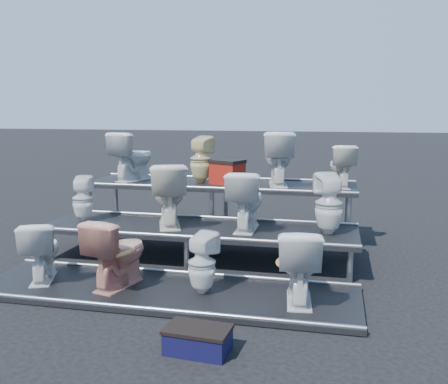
% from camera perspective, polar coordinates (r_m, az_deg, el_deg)
% --- Properties ---
extents(ground, '(80.00, 80.00, 0.00)m').
position_cam_1_polar(ground, '(6.79, -3.08, -7.78)').
color(ground, black).
rests_on(ground, ground).
extents(tier_front, '(4.20, 1.20, 0.06)m').
position_cam_1_polar(tier_front, '(5.60, -6.76, -11.30)').
color(tier_front, black).
rests_on(tier_front, ground).
extents(tier_mid, '(4.20, 1.20, 0.46)m').
position_cam_1_polar(tier_mid, '(6.72, -3.09, -5.91)').
color(tier_mid, black).
rests_on(tier_mid, ground).
extents(tier_back, '(4.20, 1.20, 0.86)m').
position_cam_1_polar(tier_back, '(7.90, -0.54, -2.08)').
color(tier_back, black).
rests_on(tier_back, ground).
extents(toilet_0, '(0.62, 0.78, 0.70)m').
position_cam_1_polar(toilet_0, '(6.13, -20.16, -6.27)').
color(toilet_0, silver).
rests_on(toilet_0, tier_front).
extents(toilet_1, '(0.60, 0.84, 0.78)m').
position_cam_1_polar(toilet_1, '(5.67, -12.07, -6.73)').
color(toilet_1, tan).
rests_on(toilet_1, tier_front).
extents(toilet_2, '(0.38, 0.39, 0.66)m').
position_cam_1_polar(toilet_2, '(5.37, -2.53, -8.11)').
color(toilet_2, silver).
rests_on(toilet_2, tier_front).
extents(toilet_3, '(0.51, 0.80, 0.78)m').
position_cam_1_polar(toilet_3, '(5.19, 8.57, -8.18)').
color(toilet_3, silver).
rests_on(toilet_3, tier_front).
extents(toilet_4, '(0.35, 0.35, 0.63)m').
position_cam_1_polar(toilet_4, '(7.22, -15.84, -0.74)').
color(toilet_4, silver).
rests_on(toilet_4, tier_mid).
extents(toilet_5, '(0.74, 0.95, 0.85)m').
position_cam_1_polar(toilet_5, '(6.69, -6.36, -0.26)').
color(toilet_5, silver).
rests_on(toilet_5, tier_mid).
extents(toilet_6, '(0.44, 0.76, 0.77)m').
position_cam_1_polar(toilet_6, '(6.44, 2.54, -0.96)').
color(toilet_6, silver).
rests_on(toilet_6, tier_mid).
extents(toilet_7, '(0.45, 0.45, 0.77)m').
position_cam_1_polar(toilet_7, '(6.34, 11.89, -1.33)').
color(toilet_7, silver).
rests_on(toilet_7, tier_mid).
extents(toilet_8, '(0.66, 0.87, 0.79)m').
position_cam_1_polar(toilet_8, '(8.23, -10.40, 4.02)').
color(toilet_8, silver).
rests_on(toilet_8, tier_back).
extents(toilet_9, '(0.41, 0.42, 0.74)m').
position_cam_1_polar(toilet_9, '(7.85, -2.67, 3.74)').
color(toilet_9, beige).
rests_on(toilet_9, tier_back).
extents(toilet_10, '(0.59, 0.87, 0.82)m').
position_cam_1_polar(toilet_10, '(7.62, 6.19, 3.85)').
color(toilet_10, silver).
rests_on(toilet_10, tier_back).
extents(toilet_11, '(0.47, 0.68, 0.64)m').
position_cam_1_polar(toilet_11, '(7.58, 13.23, 2.91)').
color(toilet_11, silver).
rests_on(toilet_11, tier_back).
extents(red_crate, '(0.55, 0.51, 0.32)m').
position_cam_1_polar(red_crate, '(7.75, 0.38, 2.14)').
color(red_crate, maroon).
rests_on(red_crate, tier_back).
extents(step_stool, '(0.55, 0.36, 0.19)m').
position_cam_1_polar(step_stool, '(4.35, -3.01, -16.69)').
color(step_stool, black).
rests_on(step_stool, ground).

